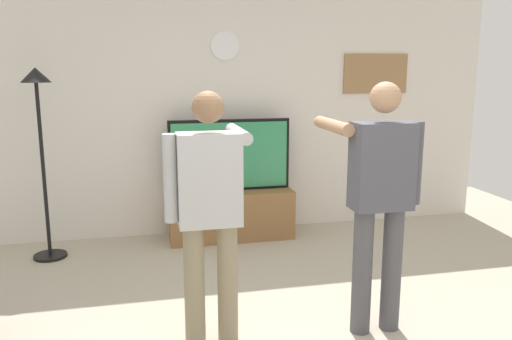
% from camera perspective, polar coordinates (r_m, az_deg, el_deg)
% --- Properties ---
extents(back_wall, '(6.40, 0.10, 2.70)m').
position_cam_1_polar(back_wall, '(5.89, -3.91, 6.16)').
color(back_wall, silver).
rests_on(back_wall, ground_plane).
extents(tv_stand, '(1.36, 0.48, 0.54)m').
position_cam_1_polar(tv_stand, '(5.76, -2.76, -4.92)').
color(tv_stand, olive).
rests_on(tv_stand, ground_plane).
extents(television, '(1.33, 0.07, 0.78)m').
position_cam_1_polar(television, '(5.65, -2.91, 1.65)').
color(television, black).
rests_on(television, tv_stand).
extents(wall_clock, '(0.31, 0.03, 0.31)m').
position_cam_1_polar(wall_clock, '(5.81, -3.45, 13.51)').
color(wall_clock, white).
extents(framed_picture, '(0.80, 0.04, 0.46)m').
position_cam_1_polar(framed_picture, '(6.36, 13.02, 10.31)').
color(framed_picture, '#997047').
extents(floor_lamp, '(0.32, 0.32, 1.87)m').
position_cam_1_polar(floor_lamp, '(5.36, -22.77, 4.68)').
color(floor_lamp, black).
rests_on(floor_lamp, ground_plane).
extents(person_standing_nearer_lamp, '(0.60, 0.78, 1.73)m').
position_cam_1_polar(person_standing_nearer_lamp, '(3.46, -5.16, -3.76)').
color(person_standing_nearer_lamp, gray).
rests_on(person_standing_nearer_lamp, ground_plane).
extents(person_standing_nearer_couch, '(0.59, 0.78, 1.79)m').
position_cam_1_polar(person_standing_nearer_couch, '(3.69, 13.50, -2.54)').
color(person_standing_nearer_couch, '#4C4C51').
rests_on(person_standing_nearer_couch, ground_plane).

